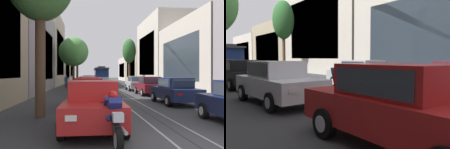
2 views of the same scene
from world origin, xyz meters
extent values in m
plane|color=#38383A|center=(0.00, 27.76, 0.00)|extent=(173.48, 173.48, 0.00)
cube|color=gray|center=(-0.53, 32.70, 0.01)|extent=(0.08, 77.39, 0.01)
cube|color=gray|center=(0.53, 32.70, 0.01)|extent=(0.08, 77.39, 0.01)
cube|color=black|center=(0.00, 32.70, 0.00)|extent=(0.03, 77.39, 0.01)
cube|color=gray|center=(-9.18, 18.82, 4.19)|extent=(4.53, 13.58, 8.38)
cube|color=#2D3842|center=(-6.93, 18.82, 3.77)|extent=(0.04, 9.71, 5.03)
cube|color=#BCAD93|center=(-9.56, 32.70, 5.47)|extent=(5.30, 13.58, 10.93)
cube|color=#2D3842|center=(-6.93, 32.70, 4.92)|extent=(0.04, 9.71, 6.56)
cube|color=tan|center=(-8.93, 46.57, 3.43)|extent=(4.03, 13.58, 6.87)
cube|color=#2D3842|center=(-6.93, 46.57, 3.09)|extent=(0.04, 9.71, 4.12)
cube|color=#BCAD93|center=(-9.17, 60.45, 4.21)|extent=(4.51, 13.58, 8.41)
cube|color=#2D3842|center=(-6.93, 60.45, 3.79)|extent=(0.04, 9.71, 5.05)
cube|color=beige|center=(9.06, 18.82, 3.78)|extent=(4.30, 13.58, 7.55)
cube|color=#2D3842|center=(6.93, 18.82, 3.40)|extent=(0.04, 9.71, 4.53)
cube|color=beige|center=(9.72, 32.70, 5.48)|extent=(5.62, 13.58, 10.96)
cube|color=#2D3842|center=(6.93, 32.70, 4.93)|extent=(0.04, 9.71, 6.58)
cube|color=tan|center=(9.41, 46.57, 3.63)|extent=(4.99, 13.58, 7.26)
cube|color=#2D3842|center=(6.93, 46.57, 3.27)|extent=(0.04, 9.71, 4.36)
cube|color=beige|center=(9.03, 60.45, 3.17)|extent=(4.24, 13.58, 6.34)
cube|color=#2D3842|center=(6.93, 60.45, 2.85)|extent=(0.04, 9.71, 3.80)
cube|color=red|center=(-2.57, 2.23, 0.65)|extent=(1.83, 4.31, 0.66)
cube|color=red|center=(-2.57, 2.38, 1.28)|extent=(1.49, 2.07, 0.60)
cube|color=#2D3842|center=(-2.57, 1.54, 1.26)|extent=(1.33, 0.23, 0.47)
cube|color=#2D3842|center=(-2.56, 3.56, 1.26)|extent=(1.30, 0.21, 0.45)
cube|color=#2D3842|center=(-1.82, 2.37, 1.28)|extent=(0.04, 1.81, 0.47)
cube|color=#2D3842|center=(-3.31, 2.38, 1.28)|extent=(0.04, 1.81, 0.47)
cube|color=white|center=(-2.02, 0.07, 0.75)|extent=(0.28, 0.04, 0.14)
cube|color=#B21414|center=(-1.99, 4.39, 0.75)|extent=(0.28, 0.04, 0.12)
cube|color=white|center=(-3.14, 0.07, 0.75)|extent=(0.28, 0.04, 0.14)
cube|color=#B21414|center=(-3.11, 4.39, 0.75)|extent=(0.28, 0.04, 0.12)
cylinder|color=black|center=(-1.69, 0.89, 0.32)|extent=(0.20, 0.64, 0.64)
cylinder|color=silver|center=(-1.58, 0.89, 0.32)|extent=(0.02, 0.35, 0.35)
cylinder|color=black|center=(-3.45, 0.90, 0.32)|extent=(0.20, 0.64, 0.64)
cylinder|color=silver|center=(-3.56, 0.90, 0.32)|extent=(0.02, 0.35, 0.35)
cylinder|color=black|center=(-1.68, 3.56, 0.32)|extent=(0.20, 0.64, 0.64)
cylinder|color=silver|center=(-1.57, 3.56, 0.32)|extent=(0.02, 0.35, 0.35)
cylinder|color=black|center=(-3.44, 3.57, 0.32)|extent=(0.20, 0.64, 0.64)
cylinder|color=silver|center=(-3.55, 3.57, 0.32)|extent=(0.02, 0.35, 0.35)
cube|color=red|center=(-2.67, 7.86, 0.65)|extent=(1.83, 4.31, 0.66)
cube|color=red|center=(-2.67, 8.01, 1.28)|extent=(1.49, 2.07, 0.60)
cube|color=#2D3842|center=(-2.68, 7.17, 1.26)|extent=(1.33, 0.23, 0.47)
cube|color=#2D3842|center=(-2.66, 9.19, 1.26)|extent=(1.30, 0.21, 0.45)
cube|color=#2D3842|center=(-1.92, 8.00, 1.28)|extent=(0.04, 1.81, 0.47)
cube|color=#2D3842|center=(-3.42, 8.01, 1.28)|extent=(0.04, 1.81, 0.47)
cube|color=white|center=(-2.13, 5.69, 0.75)|extent=(0.28, 0.04, 0.14)
cube|color=#B21414|center=(-2.10, 10.01, 0.75)|extent=(0.28, 0.04, 0.12)
cube|color=white|center=(-3.24, 5.70, 0.75)|extent=(0.28, 0.04, 0.14)
cube|color=#B21414|center=(-3.21, 10.02, 0.75)|extent=(0.28, 0.04, 0.12)
cylinder|color=black|center=(-1.80, 6.52, 0.32)|extent=(0.20, 0.64, 0.64)
cylinder|color=silver|center=(-1.69, 6.52, 0.32)|extent=(0.02, 0.35, 0.35)
cylinder|color=black|center=(-3.56, 6.53, 0.32)|extent=(0.20, 0.64, 0.64)
cylinder|color=silver|center=(-3.67, 6.53, 0.32)|extent=(0.02, 0.35, 0.35)
cylinder|color=black|center=(-1.78, 9.18, 0.32)|extent=(0.20, 0.64, 0.64)
cylinder|color=silver|center=(-1.67, 9.18, 0.32)|extent=(0.02, 0.35, 0.35)
cylinder|color=black|center=(-3.54, 9.20, 0.32)|extent=(0.20, 0.64, 0.64)
cylinder|color=silver|center=(-3.65, 9.20, 0.32)|extent=(0.02, 0.35, 0.35)
cube|color=red|center=(-2.65, 13.21, 0.65)|extent=(1.81, 4.30, 0.66)
cube|color=red|center=(-2.65, 13.36, 1.28)|extent=(1.48, 2.07, 0.60)
cube|color=#2D3842|center=(-2.65, 12.52, 1.26)|extent=(1.33, 0.22, 0.47)
cube|color=#2D3842|center=(-2.65, 14.54, 1.26)|extent=(1.30, 0.20, 0.45)
cube|color=#2D3842|center=(-1.90, 13.36, 1.28)|extent=(0.03, 1.81, 0.47)
cube|color=#2D3842|center=(-3.40, 13.36, 1.28)|extent=(0.03, 1.81, 0.47)
cube|color=white|center=(-2.09, 11.05, 0.75)|extent=(0.28, 0.04, 0.14)
cube|color=#B21414|center=(-2.09, 15.37, 0.75)|extent=(0.28, 0.04, 0.12)
cube|color=white|center=(-3.20, 11.05, 0.75)|extent=(0.28, 0.04, 0.14)
cube|color=#B21414|center=(-3.21, 15.37, 0.75)|extent=(0.28, 0.04, 0.12)
cylinder|color=black|center=(-1.77, 11.88, 0.32)|extent=(0.20, 0.64, 0.64)
cylinder|color=silver|center=(-1.66, 11.88, 0.32)|extent=(0.02, 0.35, 0.35)
cylinder|color=black|center=(-3.53, 11.87, 0.32)|extent=(0.20, 0.64, 0.64)
cylinder|color=silver|center=(-3.64, 11.87, 0.32)|extent=(0.02, 0.35, 0.35)
cylinder|color=black|center=(-1.77, 14.54, 0.32)|extent=(0.20, 0.64, 0.64)
cylinder|color=silver|center=(-1.66, 14.54, 0.32)|extent=(0.02, 0.35, 0.35)
cylinder|color=black|center=(-3.53, 14.54, 0.32)|extent=(0.20, 0.64, 0.64)
cylinder|color=silver|center=(-3.64, 14.54, 0.32)|extent=(0.02, 0.35, 0.35)
cube|color=silver|center=(-2.76, 18.80, 0.65)|extent=(1.97, 4.37, 0.66)
cube|color=silver|center=(-2.77, 18.95, 1.28)|extent=(1.56, 2.12, 0.60)
cube|color=#2D3842|center=(-2.73, 18.11, 1.26)|extent=(1.34, 0.27, 0.47)
cube|color=#2D3842|center=(-2.82, 20.13, 1.26)|extent=(1.30, 0.25, 0.45)
cube|color=#2D3842|center=(-2.02, 18.98, 1.28)|extent=(0.10, 1.81, 0.47)
cube|color=#2D3842|center=(-3.52, 18.92, 1.28)|extent=(0.10, 1.81, 0.47)
cube|color=white|center=(-2.12, 16.66, 0.75)|extent=(0.28, 0.05, 0.14)
cube|color=#B21414|center=(-2.29, 20.98, 0.75)|extent=(0.28, 0.05, 0.12)
cube|color=white|center=(-3.23, 16.62, 0.75)|extent=(0.28, 0.05, 0.14)
cube|color=#B21414|center=(-3.41, 20.94, 0.75)|extent=(0.28, 0.05, 0.12)
cylinder|color=black|center=(-1.83, 17.50, 0.32)|extent=(0.23, 0.65, 0.64)
cylinder|color=silver|center=(-1.72, 17.51, 0.32)|extent=(0.03, 0.35, 0.35)
cylinder|color=black|center=(-3.59, 17.43, 0.32)|extent=(0.23, 0.65, 0.64)
cylinder|color=silver|center=(-3.70, 17.43, 0.32)|extent=(0.03, 0.35, 0.35)
cylinder|color=black|center=(-1.94, 20.17, 0.32)|extent=(0.23, 0.65, 0.64)
cylinder|color=silver|center=(-1.83, 20.17, 0.32)|extent=(0.03, 0.35, 0.35)
cylinder|color=black|center=(-3.69, 20.10, 0.32)|extent=(0.23, 0.65, 0.64)
cylinder|color=silver|center=(-3.80, 20.09, 0.32)|extent=(0.03, 0.35, 0.35)
cube|color=black|center=(-2.56, 24.74, 0.65)|extent=(1.91, 4.34, 0.66)
cube|color=black|center=(-2.57, 24.89, 1.28)|extent=(1.53, 2.10, 0.60)
cube|color=#2D3842|center=(-2.54, 24.05, 1.26)|extent=(1.34, 0.25, 0.47)
cube|color=#2D3842|center=(-2.59, 26.07, 1.26)|extent=(1.30, 0.23, 0.45)
cube|color=#2D3842|center=(-1.82, 24.91, 1.28)|extent=(0.07, 1.81, 0.47)
cube|color=#2D3842|center=(-3.31, 24.87, 1.28)|extent=(0.07, 1.81, 0.47)
cube|color=white|center=(-1.95, 22.59, 0.75)|extent=(0.28, 0.05, 0.14)
cube|color=#B21414|center=(-2.06, 26.91, 0.75)|extent=(0.28, 0.05, 0.12)
cube|color=white|center=(-3.07, 22.57, 0.75)|extent=(0.28, 0.05, 0.14)
cube|color=#B21414|center=(-3.17, 26.89, 0.75)|extent=(0.28, 0.05, 0.12)
cylinder|color=black|center=(-1.65, 23.43, 0.32)|extent=(0.22, 0.64, 0.64)
cylinder|color=silver|center=(-1.54, 23.43, 0.32)|extent=(0.03, 0.35, 0.35)
cylinder|color=black|center=(-3.41, 23.39, 0.32)|extent=(0.22, 0.64, 0.64)
cylinder|color=silver|center=(-3.52, 23.38, 0.32)|extent=(0.03, 0.35, 0.35)
cylinder|color=black|center=(-1.72, 26.09, 0.32)|extent=(0.22, 0.64, 0.64)
cylinder|color=silver|center=(-1.61, 26.10, 0.32)|extent=(0.03, 0.35, 0.35)
cylinder|color=black|center=(-3.47, 26.05, 0.32)|extent=(0.22, 0.64, 0.64)
cylinder|color=silver|center=(-3.58, 26.05, 0.32)|extent=(0.03, 0.35, 0.35)
cube|color=brown|center=(-2.59, 29.94, 0.65)|extent=(1.82, 4.31, 0.66)
cube|color=brown|center=(-2.59, 30.09, 1.28)|extent=(1.48, 2.07, 0.60)
cube|color=#2D3842|center=(-2.59, 29.25, 1.26)|extent=(1.33, 0.23, 0.47)
cube|color=#2D3842|center=(-2.58, 31.27, 1.26)|extent=(1.30, 0.20, 0.45)
cube|color=#2D3842|center=(-1.84, 30.09, 1.28)|extent=(0.04, 1.81, 0.47)
cube|color=#2D3842|center=(-3.34, 30.09, 1.28)|extent=(0.04, 1.81, 0.47)
cube|color=white|center=(-2.04, 27.78, 0.75)|extent=(0.28, 0.04, 0.14)
cube|color=#B21414|center=(-2.02, 32.10, 0.75)|extent=(0.28, 0.04, 0.12)
cube|color=white|center=(-3.15, 27.78, 0.75)|extent=(0.28, 0.04, 0.14)
cube|color=#B21414|center=(-3.14, 32.10, 0.75)|extent=(0.28, 0.04, 0.12)
cylinder|color=black|center=(-1.71, 28.60, 0.32)|extent=(0.20, 0.64, 0.64)
cylinder|color=silver|center=(-1.60, 28.60, 0.32)|extent=(0.02, 0.35, 0.35)
cylinder|color=black|center=(-3.47, 28.61, 0.32)|extent=(0.20, 0.64, 0.64)
cylinder|color=silver|center=(-3.58, 28.61, 0.32)|extent=(0.02, 0.35, 0.35)
cylinder|color=black|center=(-1.70, 31.27, 0.32)|extent=(0.20, 0.64, 0.64)
cylinder|color=silver|center=(-1.59, 31.27, 0.32)|extent=(0.02, 0.35, 0.35)
cylinder|color=black|center=(-3.46, 31.28, 0.32)|extent=(0.20, 0.64, 0.64)
cylinder|color=silver|center=(-3.57, 31.28, 0.32)|extent=(0.02, 0.35, 0.35)
cube|color=orange|center=(-2.47, 35.91, 0.65)|extent=(1.91, 4.34, 0.66)
cube|color=orange|center=(-2.48, 36.06, 1.28)|extent=(1.53, 2.10, 0.60)
cube|color=#2D3842|center=(-2.46, 35.22, 1.26)|extent=(1.34, 0.25, 0.47)
cube|color=#2D3842|center=(-2.51, 37.24, 1.26)|extent=(1.30, 0.23, 0.45)
cube|color=#2D3842|center=(-1.73, 36.07, 1.28)|extent=(0.07, 1.81, 0.47)
cube|color=#2D3842|center=(-3.23, 36.04, 1.28)|extent=(0.07, 1.81, 0.47)
cube|color=white|center=(-1.86, 33.76, 0.75)|extent=(0.28, 0.05, 0.14)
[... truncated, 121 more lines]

